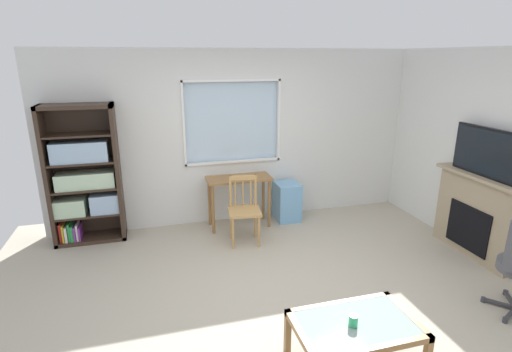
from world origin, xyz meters
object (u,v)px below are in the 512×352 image
plastic_drawer_unit (287,201)px  tv (486,152)px  wooden_chair (244,209)px  bookshelf (84,179)px  desk_under_window (239,187)px  sippy_cup (353,321)px  coffee_table (355,329)px  fireplace (476,216)px

plastic_drawer_unit → tv: (1.85, -1.69, 1.04)m
wooden_chair → tv: bearing=-22.9°
bookshelf → desk_under_window: 2.08m
tv → sippy_cup: (-2.39, -1.33, -0.87)m
tv → coffee_table: tv is taller
bookshelf → fireplace: bearing=-20.4°
plastic_drawer_unit → fireplace: 2.53m
bookshelf → wooden_chair: (2.01, -0.62, -0.40)m
bookshelf → fireplace: bookshelf is taller
desk_under_window → sippy_cup: desk_under_window is taller
tv → coffee_table: (-2.35, -1.30, -0.98)m
bookshelf → sippy_cup: size_ratio=20.51×
plastic_drawer_unit → fireplace: bearing=-42.1°
plastic_drawer_unit → coffee_table: 3.03m
desk_under_window → bookshelf: bearing=177.0°
bookshelf → fireplace: size_ratio=1.46×
bookshelf → coffee_table: 3.87m
wooden_chair → sippy_cup: wooden_chair is taller
desk_under_window → fireplace: 3.10m
wooden_chair → fireplace: (2.68, -1.12, 0.06)m
bookshelf → tv: bookshelf is taller
plastic_drawer_unit → fireplace: size_ratio=0.46×
fireplace → sippy_cup: bearing=-151.2°
wooden_chair → coffee_table: wooden_chair is taller
bookshelf → desk_under_window: size_ratio=2.00×
fireplace → tv: 0.81m
tv → sippy_cup: size_ratio=10.30×
wooden_chair → tv: 3.02m
tv → sippy_cup: bearing=-151.0°
tv → desk_under_window: bearing=147.9°
bookshelf → sippy_cup: bearing=-53.5°
fireplace → sippy_cup: 2.75m
wooden_chair → plastic_drawer_unit: wooden_chair is taller
sippy_cup → tv: bearing=29.0°
desk_under_window → fireplace: size_ratio=0.73×
desk_under_window → coffee_table: (0.26, -2.94, -0.25)m
bookshelf → tv: bearing=-20.5°
desk_under_window → coffee_table: bearing=-85.0°
coffee_table → bookshelf: bearing=127.3°
coffee_table → wooden_chair: bearing=97.3°
wooden_chair → sippy_cup: (0.27, -2.45, -0.00)m
desk_under_window → coffee_table: size_ratio=0.95×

